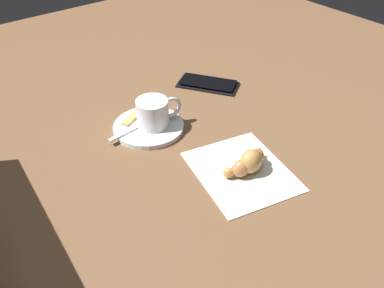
{
  "coord_description": "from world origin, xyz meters",
  "views": [
    {
      "loc": [
        0.48,
        -0.38,
        0.49
      ],
      "look_at": [
        -0.01,
        0.01,
        0.01
      ],
      "focal_mm": 38.26,
      "sensor_mm": 36.0,
      "label": 1
    }
  ],
  "objects_px": {
    "napkin": "(241,171)",
    "cell_phone": "(208,84)",
    "teaspoon": "(147,122)",
    "sugar_packet": "(132,117)",
    "croissant": "(249,162)",
    "espresso_cup": "(154,113)",
    "saucer": "(149,127)"
  },
  "relations": [
    {
      "from": "espresso_cup",
      "to": "teaspoon",
      "type": "bearing_deg",
      "value": -150.09
    },
    {
      "from": "saucer",
      "to": "cell_phone",
      "type": "height_order",
      "value": "same"
    },
    {
      "from": "espresso_cup",
      "to": "croissant",
      "type": "relative_size",
      "value": 0.92
    },
    {
      "from": "napkin",
      "to": "croissant",
      "type": "xyz_separation_m",
      "value": [
        0.01,
        0.01,
        0.02
      ]
    },
    {
      "from": "espresso_cup",
      "to": "sugar_packet",
      "type": "bearing_deg",
      "value": -152.71
    },
    {
      "from": "espresso_cup",
      "to": "napkin",
      "type": "distance_m",
      "value": 0.22
    },
    {
      "from": "espresso_cup",
      "to": "sugar_packet",
      "type": "height_order",
      "value": "espresso_cup"
    },
    {
      "from": "sugar_packet",
      "to": "napkin",
      "type": "xyz_separation_m",
      "value": [
        0.26,
        0.07,
        -0.01
      ]
    },
    {
      "from": "sugar_packet",
      "to": "croissant",
      "type": "xyz_separation_m",
      "value": [
        0.27,
        0.08,
        0.01
      ]
    },
    {
      "from": "espresso_cup",
      "to": "cell_phone",
      "type": "relative_size",
      "value": 0.62
    },
    {
      "from": "espresso_cup",
      "to": "saucer",
      "type": "bearing_deg",
      "value": -122.29
    },
    {
      "from": "saucer",
      "to": "teaspoon",
      "type": "distance_m",
      "value": 0.01
    },
    {
      "from": "saucer",
      "to": "napkin",
      "type": "relative_size",
      "value": 0.77
    },
    {
      "from": "croissant",
      "to": "cell_phone",
      "type": "relative_size",
      "value": 0.68
    },
    {
      "from": "saucer",
      "to": "cell_phone",
      "type": "xyz_separation_m",
      "value": [
        -0.06,
        0.21,
        -0.0
      ]
    },
    {
      "from": "saucer",
      "to": "croissant",
      "type": "height_order",
      "value": "croissant"
    },
    {
      "from": "teaspoon",
      "to": "sugar_packet",
      "type": "distance_m",
      "value": 0.04
    },
    {
      "from": "saucer",
      "to": "cell_phone",
      "type": "distance_m",
      "value": 0.22
    },
    {
      "from": "napkin",
      "to": "cell_phone",
      "type": "height_order",
      "value": "cell_phone"
    },
    {
      "from": "teaspoon",
      "to": "napkin",
      "type": "height_order",
      "value": "teaspoon"
    },
    {
      "from": "espresso_cup",
      "to": "croissant",
      "type": "bearing_deg",
      "value": 14.11
    },
    {
      "from": "cell_phone",
      "to": "saucer",
      "type": "bearing_deg",
      "value": -73.61
    },
    {
      "from": "espresso_cup",
      "to": "cell_phone",
      "type": "distance_m",
      "value": 0.22
    },
    {
      "from": "napkin",
      "to": "croissant",
      "type": "distance_m",
      "value": 0.02
    },
    {
      "from": "teaspoon",
      "to": "cell_phone",
      "type": "height_order",
      "value": "teaspoon"
    },
    {
      "from": "sugar_packet",
      "to": "cell_phone",
      "type": "xyz_separation_m",
      "value": [
        -0.02,
        0.23,
        -0.01
      ]
    },
    {
      "from": "espresso_cup",
      "to": "napkin",
      "type": "xyz_separation_m",
      "value": [
        0.21,
        0.05,
        -0.04
      ]
    },
    {
      "from": "espresso_cup",
      "to": "sugar_packet",
      "type": "distance_m",
      "value": 0.06
    },
    {
      "from": "sugar_packet",
      "to": "espresso_cup",
      "type": "bearing_deg",
      "value": 90.34
    },
    {
      "from": "croissant",
      "to": "cell_phone",
      "type": "height_order",
      "value": "croissant"
    },
    {
      "from": "teaspoon",
      "to": "cell_phone",
      "type": "bearing_deg",
      "value": 104.26
    },
    {
      "from": "napkin",
      "to": "teaspoon",
      "type": "bearing_deg",
      "value": -166.35
    }
  ]
}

